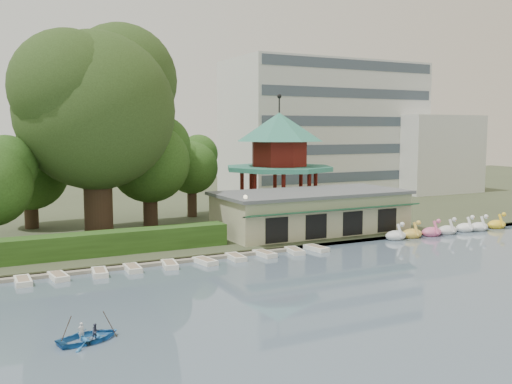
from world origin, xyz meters
TOP-DOWN VIEW (x-y plane):
  - ground_plane at (0.00, 0.00)m, footprint 220.00×220.00m
  - shore at (0.00, 52.00)m, footprint 220.00×70.00m
  - embankment at (0.00, 17.30)m, footprint 220.00×0.60m
  - dock at (-12.00, 17.20)m, footprint 34.00×1.60m
  - boathouse at (10.00, 21.97)m, footprint 18.60×9.39m
  - pavilion at (12.00, 32.00)m, footprint 12.40×12.40m
  - office_building at (32.67, 49.00)m, footprint 38.00×18.00m
  - hedge at (-15.00, 20.50)m, footprint 30.00×2.00m
  - lamp_post at (1.50, 19.00)m, footprint 0.36×0.36m
  - big_tree at (-8.81, 28.23)m, footprint 15.55×14.49m
  - small_trees at (-12.06, 31.69)m, footprint 39.53×17.35m
  - swan_boats at (22.47, 16.54)m, footprint 15.70×2.07m
  - moored_rowboats at (-10.09, 15.79)m, footprint 34.77×2.80m
  - rowboat_with_passengers at (-14.59, 3.13)m, footprint 4.75×3.83m

SIDE VIEW (x-z plane):
  - ground_plane at x=0.00m, z-range 0.00..0.00m
  - dock at x=-12.00m, z-range 0.00..0.24m
  - embankment at x=0.00m, z-range 0.00..0.30m
  - moored_rowboats at x=-10.09m, z-range 0.00..0.36m
  - shore at x=0.00m, z-range 0.00..0.40m
  - swan_boats at x=22.47m, z-range -0.56..1.35m
  - rowboat_with_passengers at x=-14.59m, z-range -0.57..1.44m
  - hedge at x=-15.00m, z-range 0.40..2.20m
  - boathouse at x=10.00m, z-range 0.42..4.32m
  - lamp_post at x=1.50m, z-range 1.20..5.48m
  - small_trees at x=-12.06m, z-range 0.84..12.09m
  - pavilion at x=12.00m, z-range 0.73..14.23m
  - office_building at x=32.67m, z-range -0.27..19.73m
  - big_tree at x=-8.81m, z-range 2.98..22.70m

